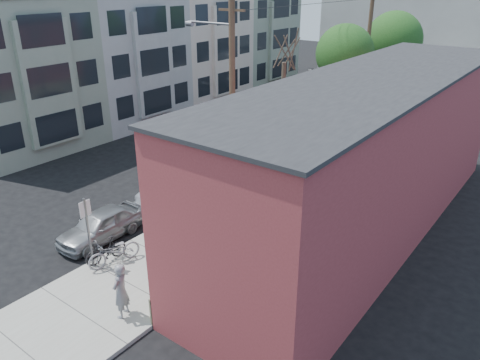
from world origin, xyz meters
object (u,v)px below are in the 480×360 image
Objects in this scene: patio_chair_a at (176,283)px; car_2 at (243,155)px; tree_leafy_far at (394,40)px; sign_post at (88,227)px; patron_green at (190,256)px; car_1 at (177,188)px; parking_meter_near at (183,198)px; utility_pole_near at (231,87)px; patio_chair_b at (209,258)px; parked_bike_b at (114,252)px; car_0 at (101,225)px; parked_bike_a at (106,250)px; bus at (344,79)px; car_3 at (299,127)px; parking_meter_far at (277,151)px; cyclist at (171,221)px; patron_grey at (121,291)px; tree_bare at (282,118)px; tree_leafy_mid at (345,54)px; car_4 at (337,112)px.

car_2 is at bearing 130.99° from patio_chair_a.
sign_post is at bearing -90.93° from tree_leafy_far.
patron_green reaches higher than car_1.
parking_meter_near reaches higher than patio_chair_a.
patio_chair_b is at bearing -59.10° from utility_pole_near.
tree_leafy_far is (0.41, 19.44, 0.22)m from utility_pole_near.
car_0 reaches higher than parked_bike_b.
utility_pole_near is at bearing 104.85° from parked_bike_a.
patio_chair_a is at bearing -72.76° from bus.
car_3 is (-1.71, 17.19, 0.22)m from parked_bike_a.
bus is (-4.85, 22.74, -3.91)m from utility_pole_near.
sign_post is 3.92m from patio_chair_a.
tree_leafy_far is at bearing 175.77° from patron_green.
car_0 is (-2.09, 1.00, -0.03)m from parked_bike_b.
parking_meter_near is 6.57m from car_2.
car_2 reaches higher than parking_meter_far.
cyclist is 2.65m from parked_bike_b.
tree_leafy_far reaches higher than parked_bike_a.
patron_green is (3.44, 1.60, -0.74)m from sign_post.
utility_pole_near is (0.14, 3.37, 4.43)m from parking_meter_near.
car_2 is at bearing 112.95° from parked_bike_a.
bus reaches higher than sign_post.
patio_chair_a is at bearing 2.18° from patron_green.
patron_green is at bearing 32.21° from parked_bike_a.
car_0 is (-4.99, -0.01, -0.44)m from patron_green.
car_1 is (-1.45, -6.66, -0.29)m from parking_meter_far.
tree_leafy_far is 4.02× the size of patron_grey.
tree_leafy_far reaches higher than patio_chair_b.
cyclist is (0.51, -24.62, -4.66)m from tree_leafy_far.
parked_bike_b is (-3.00, -1.92, 0.09)m from patio_chair_b.
bus is (-3.25, 13.41, 0.64)m from car_3.
parked_bike_a is at bearing -154.70° from parked_bike_b.
tree_bare is (0.45, 12.24, 1.27)m from sign_post.
tree_leafy_far is 27.81m from patio_chair_a.
patio_chair_a is at bearing -43.20° from car_1.
parking_meter_far is at bearing -94.76° from tree_leafy_mid.
patron_green is 0.49× the size of car_0.
tree_leafy_far is 7.46m from bus.
sign_post is 0.38× the size of tree_leafy_mid.
car_3 reaches higher than car_0.
bus is (-3.26, 19.71, 0.71)m from car_2.
patio_chair_a is at bearing -11.59° from car_0.
car_3 is at bearing -58.47° from cyclist.
tree_leafy_far is at bearing 90.00° from tree_bare.
bus is at bearing 100.23° from parking_meter_near.
tree_leafy_far is (0.55, 15.06, 4.65)m from parking_meter_far.
sign_post is at bearing -91.12° from car_4.
patron_grey is (3.06, -1.15, -0.73)m from sign_post.
patron_grey is at bearing -81.10° from patio_chair_b.
patron_green is (3.54, -3.40, 0.11)m from parking_meter_near.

